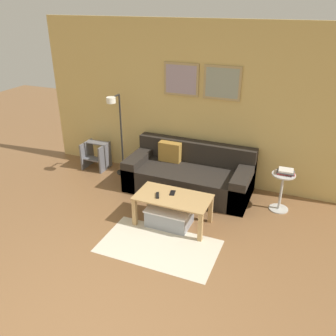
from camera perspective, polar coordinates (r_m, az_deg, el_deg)
The scene contains 11 objects.
wall_back at distance 5.70m, azimuth 5.48°, elevation 10.02°, with size 5.60×0.09×2.55m.
area_rug at distance 4.55m, azimuth -1.48°, elevation -12.40°, with size 1.47×0.84×0.01m, color beige.
couch at distance 5.67m, azimuth 3.42°, elevation -1.15°, with size 1.95×0.89×0.72m.
coffee_table at distance 4.78m, azimuth 0.79°, elevation -5.40°, with size 1.00×0.53×0.42m.
storage_bin at distance 4.88m, azimuth 0.23°, elevation -7.70°, with size 0.60×0.42×0.25m.
floor_lamp at distance 5.95m, azimuth -8.11°, elevation 6.11°, with size 0.24×0.45×1.42m.
side_table at distance 5.34m, azimuth 17.76°, elevation -3.15°, with size 0.33×0.33×0.58m.
book_stack at distance 5.23m, azimuth 18.37°, elevation -0.57°, with size 0.25×0.18×0.06m.
remote_control at distance 4.75m, azimuth -1.70°, elevation -4.40°, with size 0.04×0.15×0.02m, color black.
cell_phone at distance 4.82m, azimuth 0.73°, elevation -4.01°, with size 0.07×0.14×0.01m, color black.
step_stool at distance 6.53m, azimuth -11.49°, elevation 2.09°, with size 0.41×0.39×0.48m.
Camera 1 is at (1.60, -1.75, 2.81)m, focal length 38.00 mm.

